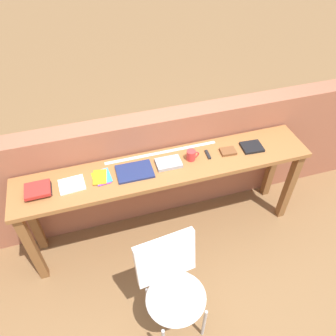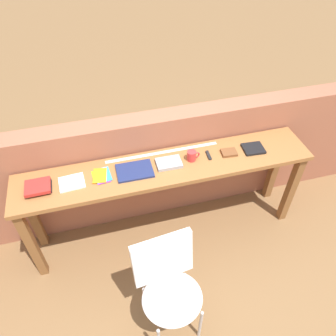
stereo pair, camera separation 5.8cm
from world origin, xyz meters
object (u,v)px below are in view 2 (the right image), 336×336
at_px(chair_white_moulded, 169,285).
at_px(mug, 192,156).
at_px(multitool_folded, 209,155).
at_px(pamphlet_pile_colourful, 101,176).
at_px(book_open_centre, 135,171).
at_px(book_repair_rightmost, 253,149).
at_px(book_stack_leftmost, 38,187).
at_px(leather_journal_brown, 229,153).
at_px(magazine_cycling, 72,183).

height_order(chair_white_moulded, mug, mug).
bearing_deg(chair_white_moulded, multitool_folded, 55.76).
relative_size(pamphlet_pile_colourful, book_open_centre, 0.64).
distance_m(book_open_centre, book_repair_rightmost, 1.05).
xyz_separation_m(chair_white_moulded, book_stack_leftmost, (-0.81, 0.83, 0.38)).
bearing_deg(leather_journal_brown, multitool_folded, 179.51).
bearing_deg(pamphlet_pile_colourful, magazine_cycling, -175.73).
xyz_separation_m(magazine_cycling, multitool_folded, (1.15, 0.02, 0.00)).
bearing_deg(book_repair_rightmost, chair_white_moulded, -135.79).
height_order(book_open_centre, leather_journal_brown, leather_journal_brown).
bearing_deg(book_open_centre, leather_journal_brown, 1.56).
relative_size(book_stack_leftmost, mug, 1.78).
relative_size(pamphlet_pile_colourful, mug, 1.70).
relative_size(magazine_cycling, multitool_folded, 1.77).
bearing_deg(mug, book_open_centre, -177.96).
bearing_deg(leather_journal_brown, chair_white_moulded, -127.60).
xyz_separation_m(book_open_centre, multitool_folded, (0.64, 0.02, -0.00)).
relative_size(book_stack_leftmost, pamphlet_pile_colourful, 1.05).
bearing_deg(pamphlet_pile_colourful, chair_white_moulded, -68.95).
height_order(book_stack_leftmost, book_repair_rightmost, book_stack_leftmost).
xyz_separation_m(pamphlet_pile_colourful, mug, (0.76, -0.00, 0.04)).
xyz_separation_m(book_stack_leftmost, book_open_centre, (0.75, 0.00, -0.02)).
bearing_deg(pamphlet_pile_colourful, mug, -0.05).
height_order(book_stack_leftmost, leather_journal_brown, book_stack_leftmost).
bearing_deg(book_repair_rightmost, book_stack_leftmost, -175.81).
xyz_separation_m(book_stack_leftmost, book_repair_rightmost, (1.80, 0.01, -0.02)).
bearing_deg(chair_white_moulded, mug, 63.20).
relative_size(magazine_cycling, pamphlet_pile_colourful, 1.04).
xyz_separation_m(pamphlet_pile_colourful, multitool_folded, (0.91, 0.01, 0.00)).
distance_m(chair_white_moulded, book_repair_rightmost, 1.35).
height_order(book_open_centre, mug, mug).
distance_m(chair_white_moulded, book_stack_leftmost, 1.22).
bearing_deg(leather_journal_brown, mug, -177.10).
relative_size(chair_white_moulded, leather_journal_brown, 6.86).
bearing_deg(book_stack_leftmost, book_open_centre, 0.32).
xyz_separation_m(book_stack_leftmost, multitool_folded, (1.39, 0.03, -0.02)).
distance_m(chair_white_moulded, magazine_cycling, 1.07).
xyz_separation_m(chair_white_moulded, leather_journal_brown, (0.77, 0.84, 0.37)).
relative_size(chair_white_moulded, magazine_cycling, 4.59).
bearing_deg(mug, book_repair_rightmost, -1.59).
distance_m(pamphlet_pile_colourful, multitool_folded, 0.91).
relative_size(pamphlet_pile_colourful, multitool_folded, 1.70).
xyz_separation_m(chair_white_moulded, pamphlet_pile_colourful, (-0.33, 0.85, 0.36)).
height_order(book_stack_leftmost, book_open_centre, book_stack_leftmost).
height_order(pamphlet_pile_colourful, book_open_centre, book_open_centre).
bearing_deg(chair_white_moulded, pamphlet_pile_colourful, 111.05).
xyz_separation_m(mug, multitool_folded, (0.15, 0.01, -0.04)).
height_order(magazine_cycling, multitool_folded, multitool_folded).
distance_m(chair_white_moulded, book_open_centre, 0.91).
height_order(multitool_folded, leather_journal_brown, leather_journal_brown).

